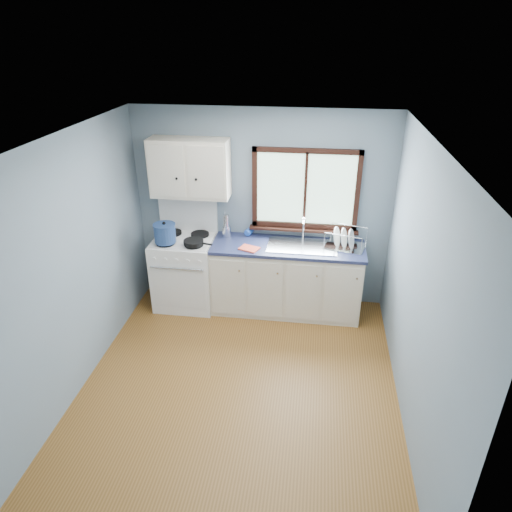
# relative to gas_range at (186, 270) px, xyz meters

# --- Properties ---
(floor) EXTENTS (3.20, 3.60, 0.02)m
(floor) POSITION_rel_gas_range_xyz_m (0.95, -1.47, -0.50)
(floor) COLOR brown
(floor) RESTS_ON ground
(ceiling) EXTENTS (3.20, 3.60, 0.02)m
(ceiling) POSITION_rel_gas_range_xyz_m (0.95, -1.47, 2.02)
(ceiling) COLOR white
(ceiling) RESTS_ON wall_back
(wall_back) EXTENTS (3.20, 0.02, 2.50)m
(wall_back) POSITION_rel_gas_range_xyz_m (0.95, 0.34, 0.76)
(wall_back) COLOR slate
(wall_back) RESTS_ON ground
(wall_front) EXTENTS (3.20, 0.02, 2.50)m
(wall_front) POSITION_rel_gas_range_xyz_m (0.95, -3.28, 0.76)
(wall_front) COLOR slate
(wall_front) RESTS_ON ground
(wall_left) EXTENTS (0.02, 3.60, 2.50)m
(wall_left) POSITION_rel_gas_range_xyz_m (-0.66, -1.47, 0.76)
(wall_left) COLOR slate
(wall_left) RESTS_ON ground
(wall_right) EXTENTS (0.02, 3.60, 2.50)m
(wall_right) POSITION_rel_gas_range_xyz_m (2.56, -1.47, 0.76)
(wall_right) COLOR slate
(wall_right) RESTS_ON ground
(gas_range) EXTENTS (0.76, 0.69, 1.36)m
(gas_range) POSITION_rel_gas_range_xyz_m (0.00, 0.00, 0.00)
(gas_range) COLOR white
(gas_range) RESTS_ON floor
(base_cabinets) EXTENTS (1.85, 0.60, 0.88)m
(base_cabinets) POSITION_rel_gas_range_xyz_m (1.31, 0.02, -0.08)
(base_cabinets) COLOR beige
(base_cabinets) RESTS_ON floor
(countertop) EXTENTS (1.89, 0.64, 0.04)m
(countertop) POSITION_rel_gas_range_xyz_m (1.31, 0.02, 0.41)
(countertop) COLOR #1C2344
(countertop) RESTS_ON base_cabinets
(sink) EXTENTS (0.84, 0.46, 0.44)m
(sink) POSITION_rel_gas_range_xyz_m (1.49, 0.02, 0.37)
(sink) COLOR silver
(sink) RESTS_ON countertop
(window) EXTENTS (1.36, 0.10, 1.03)m
(window) POSITION_rel_gas_range_xyz_m (1.48, 0.30, 0.98)
(window) COLOR #9EC6A8
(window) RESTS_ON wall_back
(upper_cabinets) EXTENTS (0.95, 0.35, 0.70)m
(upper_cabinets) POSITION_rel_gas_range_xyz_m (0.10, 0.15, 1.31)
(upper_cabinets) COLOR beige
(upper_cabinets) RESTS_ON wall_back
(skillet) EXTENTS (0.38, 0.28, 0.05)m
(skillet) POSITION_rel_gas_range_xyz_m (0.19, -0.18, 0.49)
(skillet) COLOR black
(skillet) RESTS_ON gas_range
(stockpot) EXTENTS (0.35, 0.35, 0.27)m
(stockpot) POSITION_rel_gas_range_xyz_m (-0.17, -0.17, 0.58)
(stockpot) COLOR navy
(stockpot) RESTS_ON gas_range
(utensil_crock) EXTENTS (0.13, 0.13, 0.35)m
(utensil_crock) POSITION_rel_gas_range_xyz_m (0.52, 0.18, 0.50)
(utensil_crock) COLOR silver
(utensil_crock) RESTS_ON countertop
(thermos) EXTENTS (0.09, 0.09, 0.31)m
(thermos) POSITION_rel_gas_range_xyz_m (0.52, 0.16, 0.58)
(thermos) COLOR silver
(thermos) RESTS_ON countertop
(soap_bottle) EXTENTS (0.11, 0.11, 0.23)m
(soap_bottle) POSITION_rel_gas_range_xyz_m (0.77, 0.20, 0.54)
(soap_bottle) COLOR blue
(soap_bottle) RESTS_ON countertop
(dish_towel) EXTENTS (0.27, 0.23, 0.02)m
(dish_towel) POSITION_rel_gas_range_xyz_m (0.86, -0.15, 0.43)
(dish_towel) COLOR #EC5139
(dish_towel) RESTS_ON countertop
(dish_rack) EXTENTS (0.54, 0.46, 0.24)m
(dish_rack) POSITION_rel_gas_range_xyz_m (1.99, 0.07, 0.49)
(dish_rack) COLOR silver
(dish_rack) RESTS_ON countertop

